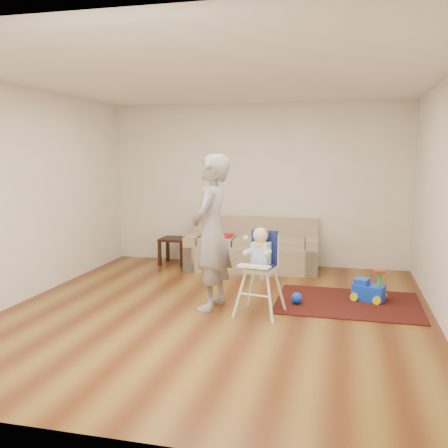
% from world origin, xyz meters
% --- Properties ---
extents(ground, '(5.50, 5.50, 0.00)m').
position_xyz_m(ground, '(0.00, 0.00, 0.00)').
color(ground, '#50250E').
rests_on(ground, ground).
extents(room_envelope, '(5.04, 5.52, 2.72)m').
position_xyz_m(room_envelope, '(0.00, 0.53, 1.88)').
color(room_envelope, beige).
rests_on(room_envelope, ground).
extents(sofa, '(2.15, 0.98, 0.81)m').
position_xyz_m(sofa, '(0.01, 2.30, 0.41)').
color(sofa, gray).
rests_on(sofa, ground).
extents(side_table, '(0.45, 0.45, 0.45)m').
position_xyz_m(side_table, '(-1.35, 2.36, 0.23)').
color(side_table, black).
rests_on(side_table, ground).
extents(area_rug, '(1.78, 1.34, 0.01)m').
position_xyz_m(area_rug, '(1.52, 0.72, 0.01)').
color(area_rug, black).
rests_on(area_rug, ground).
extents(ride_on_toy, '(0.44, 0.38, 0.41)m').
position_xyz_m(ride_on_toy, '(1.78, 0.88, 0.22)').
color(ride_on_toy, '#1041F1').
rests_on(ride_on_toy, area_rug).
extents(toy_ball, '(0.14, 0.14, 0.14)m').
position_xyz_m(toy_ball, '(0.91, 0.50, 0.09)').
color(toy_ball, '#1041F1').
rests_on(toy_ball, area_rug).
extents(high_chair, '(0.56, 0.56, 1.03)m').
position_xyz_m(high_chair, '(0.52, 0.04, 0.50)').
color(high_chair, white).
rests_on(high_chair, ground).
extents(adult, '(0.50, 0.72, 1.86)m').
position_xyz_m(adult, '(-0.09, 0.14, 0.93)').
color(adult, gray).
rests_on(adult, ground).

